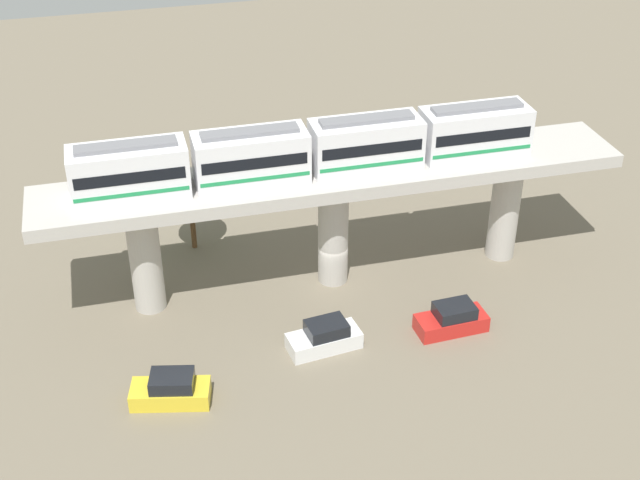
# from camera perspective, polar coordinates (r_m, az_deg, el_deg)

# --- Properties ---
(ground_plane) EXTENTS (120.00, 120.00, 0.00)m
(ground_plane) POSITION_cam_1_polar(r_m,az_deg,el_deg) (56.54, 0.84, -2.54)
(ground_plane) COLOR #706654
(viaduct) EXTENTS (5.20, 35.80, 7.89)m
(viaduct) POSITION_cam_1_polar(r_m,az_deg,el_deg) (53.27, 0.89, 2.89)
(viaduct) COLOR #B7B2AA
(viaduct) RESTS_ON ground
(train) EXTENTS (2.64, 27.45, 3.24)m
(train) POSITION_cam_1_polar(r_m,az_deg,el_deg) (51.40, -0.71, 5.87)
(train) COLOR white
(train) RESTS_ON viaduct
(parked_car_red) EXTENTS (2.01, 4.29, 1.76)m
(parked_car_red) POSITION_cam_1_polar(r_m,az_deg,el_deg) (52.41, 8.60, -5.15)
(parked_car_red) COLOR red
(parked_car_red) RESTS_ON ground
(parked_car_yellow) EXTENTS (2.69, 4.50, 1.76)m
(parked_car_yellow) POSITION_cam_1_polar(r_m,az_deg,el_deg) (47.75, -9.70, -9.64)
(parked_car_yellow) COLOR yellow
(parked_car_yellow) RESTS_ON ground
(parked_car_white) EXTENTS (2.31, 4.39, 1.76)m
(parked_car_white) POSITION_cam_1_polar(r_m,az_deg,el_deg) (50.51, 0.31, -6.37)
(parked_car_white) COLOR white
(parked_car_white) RESTS_ON ground
(tree_near_viaduct) EXTENTS (3.38, 3.38, 5.60)m
(tree_near_viaduct) POSITION_cam_1_polar(r_m,az_deg,el_deg) (58.35, -8.46, 2.78)
(tree_near_viaduct) COLOR brown
(tree_near_viaduct) RESTS_ON ground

